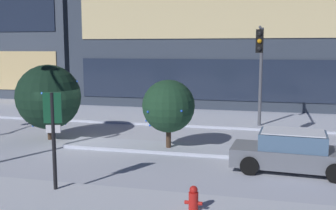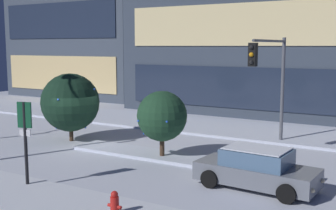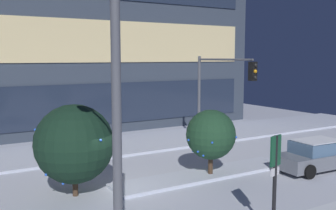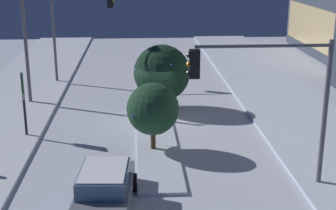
{
  "view_description": "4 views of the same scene",
  "coord_description": "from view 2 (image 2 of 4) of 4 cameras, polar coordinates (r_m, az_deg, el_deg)",
  "views": [
    {
      "loc": [
        8.9,
        -16.79,
        4.47
      ],
      "look_at": [
        4.62,
        0.38,
        1.96
      ],
      "focal_mm": 43.39,
      "sensor_mm": 36.0,
      "label": 1
    },
    {
      "loc": [
        14.68,
        -16.47,
        5.11
      ],
      "look_at": [
        4.55,
        0.85,
        2.36
      ],
      "focal_mm": 46.24,
      "sensor_mm": 36.0,
      "label": 2
    },
    {
      "loc": [
        -6.3,
        -14.39,
        5.48
      ],
      "look_at": [
        3.26,
        1.33,
        3.28
      ],
      "focal_mm": 42.96,
      "sensor_mm": 36.0,
      "label": 3
    },
    {
      "loc": [
        25.0,
        -0.62,
        8.37
      ],
      "look_at": [
        4.05,
        0.7,
        1.92
      ],
      "focal_mm": 52.67,
      "sensor_mm": 36.0,
      "label": 4
    }
  ],
  "objects": [
    {
      "name": "decorated_tree_left_of_median",
      "position": [
        19.49,
        -0.8,
        -1.49
      ],
      "size": [
        2.32,
        2.28,
        3.11
      ],
      "color": "#473323",
      "rests_on": "ground"
    },
    {
      "name": "car_near",
      "position": [
        16.04,
        11.59,
        -8.27
      ],
      "size": [
        4.49,
        2.22,
        1.49
      ],
      "rotation": [
        0.0,
        0.0,
        -0.06
      ],
      "color": "slate",
      "rests_on": "ground"
    },
    {
      "name": "traffic_light_corner_far_right",
      "position": [
        21.39,
        13.4,
        4.44
      ],
      "size": [
        0.32,
        5.16,
        5.54
      ],
      "rotation": [
        0.0,
        0.0,
        -1.57
      ],
      "color": "#565960",
      "rests_on": "ground"
    },
    {
      "name": "parking_info_sign",
      "position": [
        16.29,
        -18.31,
        -3.54
      ],
      "size": [
        0.55,
        0.2,
        3.14
      ],
      "rotation": [
        0.0,
        0.0,
        1.83
      ],
      "color": "black",
      "rests_on": "ground"
    },
    {
      "name": "ground",
      "position": [
        22.64,
        -11.15,
        -5.39
      ],
      "size": [
        52.0,
        52.0,
        0.0
      ],
      "primitive_type": "plane",
      "color": "silver"
    },
    {
      "name": "curb_strip_far",
      "position": [
        28.9,
        -0.72,
        -2.24
      ],
      "size": [
        52.0,
        5.2,
        0.14
      ],
      "primitive_type": "cube",
      "color": "silver",
      "rests_on": "ground"
    },
    {
      "name": "median_strip",
      "position": [
        20.15,
        -1.04,
        -6.68
      ],
      "size": [
        9.0,
        1.8,
        0.14
      ],
      "primitive_type": "cube",
      "color": "silver",
      "rests_on": "ground"
    },
    {
      "name": "fire_hydrant",
      "position": [
        13.33,
        -7.05,
        -12.93
      ],
      "size": [
        0.48,
        0.26,
        0.83
      ],
      "color": "red",
      "rests_on": "ground"
    },
    {
      "name": "decorated_tree_median",
      "position": [
        23.74,
        -12.75,
        0.32
      ],
      "size": [
        3.12,
        3.12,
        3.66
      ],
      "color": "#473323",
      "rests_on": "ground"
    }
  ]
}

